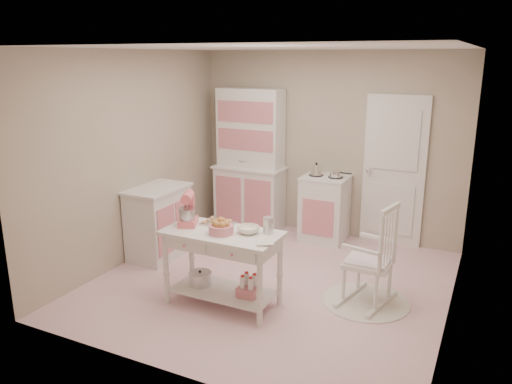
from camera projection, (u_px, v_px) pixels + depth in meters
room_shell at (273, 141)px, 5.30m from camera, size 3.84×3.84×2.62m
door at (394, 172)px, 6.68m from camera, size 0.82×0.05×2.04m
hutch at (250, 159)px, 7.37m from camera, size 1.06×0.50×2.08m
stove at (325, 208)px, 6.97m from camera, size 0.62×0.57×0.92m
base_cabinet at (159, 222)px, 6.39m from camera, size 0.54×0.84×0.92m
lace_rug at (366, 301)px, 5.29m from camera, size 0.92×0.92×0.01m
rocking_chair at (369, 253)px, 5.14m from camera, size 0.62×0.80×1.10m
work_table at (223, 268)px, 5.15m from camera, size 1.20×0.60×0.80m
stand_mixer at (188, 210)px, 5.20m from camera, size 0.29×0.34×0.34m
cookie_tray at (218, 224)px, 5.26m from camera, size 0.34×0.24×0.02m
bread_basket at (221, 229)px, 4.98m from camera, size 0.25×0.25×0.09m
mixing_bowl at (248, 230)px, 5.00m from camera, size 0.22×0.22×0.07m
metal_pitcher at (268, 225)px, 4.98m from camera, size 0.10×0.10×0.17m
recipe_book at (257, 242)px, 4.75m from camera, size 0.24×0.26×0.02m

